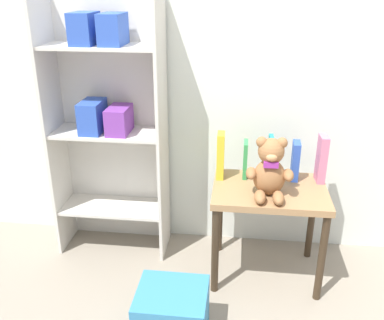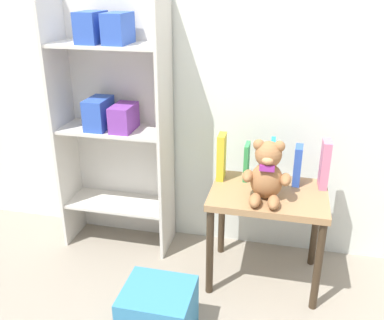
{
  "view_description": "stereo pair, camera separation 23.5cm",
  "coord_description": "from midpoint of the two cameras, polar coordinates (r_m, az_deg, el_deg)",
  "views": [
    {
      "loc": [
        -0.03,
        -1.03,
        1.58
      ],
      "look_at": [
        -0.29,
        1.12,
        0.67
      ],
      "focal_mm": 40.0,
      "sensor_mm": 36.0,
      "label": 1
    },
    {
      "loc": [
        0.2,
        -0.99,
        1.58
      ],
      "look_at": [
        -0.29,
        1.12,
        0.67
      ],
      "focal_mm": 40.0,
      "sensor_mm": 36.0,
      "label": 2
    }
  ],
  "objects": [
    {
      "name": "storage_bin",
      "position": [
        2.13,
        -6.03,
        -20.08
      ],
      "size": [
        0.32,
        0.29,
        0.28
      ],
      "color": "teal",
      "rests_on": "ground_plane"
    },
    {
      "name": "display_table",
      "position": [
        2.36,
        7.42,
        -5.67
      ],
      "size": [
        0.61,
        0.45,
        0.55
      ],
      "color": "#9E754C",
      "rests_on": "ground_plane"
    },
    {
      "name": "book_standing_yellow",
      "position": [
        2.38,
        1.02,
        0.55
      ],
      "size": [
        0.04,
        0.1,
        0.26
      ],
      "primitive_type": "cube",
      "rotation": [
        0.0,
        0.0,
        0.02
      ],
      "color": "gold",
      "rests_on": "display_table"
    },
    {
      "name": "book_standing_pink",
      "position": [
        2.41,
        14.27,
        0.1
      ],
      "size": [
        0.05,
        0.11,
        0.26
      ],
      "primitive_type": "cube",
      "rotation": [
        0.0,
        0.0,
        0.05
      ],
      "color": "#D17093",
      "rests_on": "display_table"
    },
    {
      "name": "book_standing_green",
      "position": [
        2.4,
        4.36,
        0.04
      ],
      "size": [
        0.02,
        0.11,
        0.21
      ],
      "primitive_type": "cube",
      "rotation": [
        0.0,
        0.0,
        -0.01
      ],
      "color": "#33934C",
      "rests_on": "display_table"
    },
    {
      "name": "teddy_bear",
      "position": [
        2.19,
        7.36,
        -1.37
      ],
      "size": [
        0.24,
        0.22,
        0.32
      ],
      "color": "#99663D",
      "rests_on": "display_table"
    },
    {
      "name": "bookshelf_side",
      "position": [
        2.56,
        -13.68,
        5.72
      ],
      "size": [
        0.66,
        0.3,
        1.53
      ],
      "color": "beige",
      "rests_on": "ground_plane"
    },
    {
      "name": "book_standing_teal",
      "position": [
        2.38,
        7.67,
        0.18
      ],
      "size": [
        0.03,
        0.13,
        0.25
      ],
      "primitive_type": "cube",
      "rotation": [
        0.0,
        0.0,
        0.03
      ],
      "color": "teal",
      "rests_on": "display_table"
    },
    {
      "name": "wall_back",
      "position": [
        2.48,
        4.93,
        15.03
      ],
      "size": [
        4.8,
        0.06,
        2.5
      ],
      "color": "silver",
      "rests_on": "ground_plane"
    },
    {
      "name": "book_standing_blue",
      "position": [
        2.41,
        10.94,
        -0.16
      ],
      "size": [
        0.04,
        0.1,
        0.22
      ],
      "primitive_type": "cube",
      "rotation": [
        0.0,
        0.0,
        -0.04
      ],
      "color": "#2D51B7",
      "rests_on": "display_table"
    }
  ]
}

